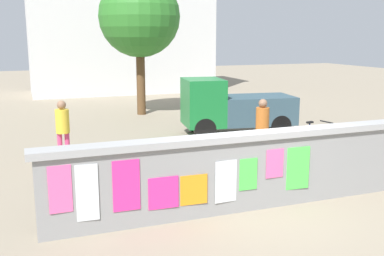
% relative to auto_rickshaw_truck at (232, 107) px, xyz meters
% --- Properties ---
extents(ground, '(60.00, 60.00, 0.00)m').
position_rel_auto_rickshaw_truck_xyz_m(ground, '(-2.23, 1.99, -0.90)').
color(ground, gray).
extents(poster_wall, '(8.38, 0.42, 1.46)m').
position_rel_auto_rickshaw_truck_xyz_m(poster_wall, '(-2.24, -6.01, -0.15)').
color(poster_wall, gray).
rests_on(poster_wall, ground).
extents(auto_rickshaw_truck, '(3.78, 2.00, 1.85)m').
position_rel_auto_rickshaw_truck_xyz_m(auto_rickshaw_truck, '(0.00, 0.00, 0.00)').
color(auto_rickshaw_truck, black).
rests_on(auto_rickshaw_truck, ground).
extents(motorcycle, '(1.88, 0.67, 0.87)m').
position_rel_auto_rickshaw_truck_xyz_m(motorcycle, '(-1.80, -4.39, -0.44)').
color(motorcycle, black).
rests_on(motorcycle, ground).
extents(bicycle_near, '(1.69, 0.47, 0.95)m').
position_rel_auto_rickshaw_truck_xyz_m(bicycle_near, '(0.89, -3.19, -0.54)').
color(bicycle_near, black).
rests_on(bicycle_near, ground).
extents(bicycle_far, '(1.70, 0.44, 0.95)m').
position_rel_auto_rickshaw_truck_xyz_m(bicycle_far, '(-5.08, -4.04, -0.54)').
color(bicycle_far, black).
rests_on(bicycle_far, ground).
extents(person_walking, '(0.38, 0.38, 1.62)m').
position_rel_auto_rickshaw_truck_xyz_m(person_walking, '(-5.50, -1.66, 0.09)').
color(person_walking, '#D83F72').
rests_on(person_walking, ground).
extents(person_bystander, '(0.48, 0.48, 1.62)m').
position_rel_auto_rickshaw_truck_xyz_m(person_bystander, '(-0.68, -3.17, 0.09)').
color(person_bystander, yellow).
rests_on(person_bystander, ground).
extents(tree_roadside, '(3.25, 3.25, 5.58)m').
position_rel_auto_rickshaw_truck_xyz_m(tree_roadside, '(-1.83, 4.84, 3.03)').
color(tree_roadside, brown).
rests_on(tree_roadside, ground).
extents(building_background, '(10.35, 4.53, 8.32)m').
position_rel_auto_rickshaw_truck_xyz_m(building_background, '(-0.92, 12.91, 3.28)').
color(building_background, silver).
rests_on(building_background, ground).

